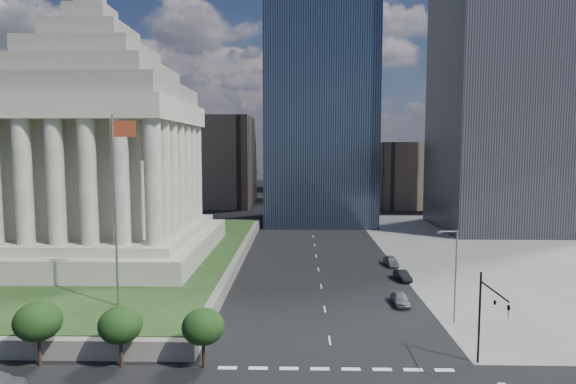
{
  "coord_description": "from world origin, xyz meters",
  "views": [
    {
      "loc": [
        -2.99,
        -24.84,
        18.58
      ],
      "look_at": [
        -4.01,
        19.68,
        14.4
      ],
      "focal_mm": 30.0,
      "sensor_mm": 36.0,
      "label": 1
    }
  ],
  "objects_px": {
    "war_memorial": "(95,128)",
    "traffic_signal_ne": "(488,311)",
    "street_lamp_north": "(454,270)",
    "flagpole": "(116,200)",
    "parked_sedan_near": "(400,298)",
    "parked_sedan_mid": "(403,276)",
    "parked_sedan_far": "(391,261)"
  },
  "relations": [
    {
      "from": "war_memorial",
      "to": "traffic_signal_ne",
      "type": "xyz_separation_m",
      "value": [
        46.5,
        -34.3,
        -16.15
      ]
    },
    {
      "from": "traffic_signal_ne",
      "to": "street_lamp_north",
      "type": "height_order",
      "value": "street_lamp_north"
    },
    {
      "from": "flagpole",
      "to": "traffic_signal_ne",
      "type": "height_order",
      "value": "flagpole"
    },
    {
      "from": "war_memorial",
      "to": "street_lamp_north",
      "type": "bearing_deg",
      "value": -25.92
    },
    {
      "from": "flagpole",
      "to": "parked_sedan_near",
      "type": "bearing_deg",
      "value": 12.37
    },
    {
      "from": "flagpole",
      "to": "parked_sedan_near",
      "type": "relative_size",
      "value": 4.57
    },
    {
      "from": "street_lamp_north",
      "to": "parked_sedan_near",
      "type": "distance_m",
      "value": 8.72
    },
    {
      "from": "flagpole",
      "to": "street_lamp_north",
      "type": "bearing_deg",
      "value": 1.63
    },
    {
      "from": "traffic_signal_ne",
      "to": "parked_sedan_mid",
      "type": "bearing_deg",
      "value": 92.08
    },
    {
      "from": "street_lamp_north",
      "to": "parked_sedan_near",
      "type": "height_order",
      "value": "street_lamp_north"
    },
    {
      "from": "traffic_signal_ne",
      "to": "parked_sedan_far",
      "type": "relative_size",
      "value": 1.78
    },
    {
      "from": "flagpole",
      "to": "parked_sedan_far",
      "type": "distance_m",
      "value": 43.77
    },
    {
      "from": "traffic_signal_ne",
      "to": "parked_sedan_mid",
      "type": "relative_size",
      "value": 1.95
    },
    {
      "from": "flagpole",
      "to": "traffic_signal_ne",
      "type": "relative_size",
      "value": 2.5
    },
    {
      "from": "parked_sedan_mid",
      "to": "street_lamp_north",
      "type": "bearing_deg",
      "value": -92.04
    },
    {
      "from": "street_lamp_north",
      "to": "parked_sedan_mid",
      "type": "relative_size",
      "value": 2.43
    },
    {
      "from": "flagpole",
      "to": "street_lamp_north",
      "type": "distance_m",
      "value": 35.95
    },
    {
      "from": "war_memorial",
      "to": "street_lamp_north",
      "type": "height_order",
      "value": "war_memorial"
    },
    {
      "from": "flagpole",
      "to": "street_lamp_north",
      "type": "height_order",
      "value": "flagpole"
    },
    {
      "from": "war_memorial",
      "to": "parked_sedan_mid",
      "type": "height_order",
      "value": "war_memorial"
    },
    {
      "from": "war_memorial",
      "to": "parked_sedan_mid",
      "type": "distance_m",
      "value": 50.46
    },
    {
      "from": "traffic_signal_ne",
      "to": "flagpole",
      "type": "bearing_deg",
      "value": 163.29
    },
    {
      "from": "parked_sedan_mid",
      "to": "parked_sedan_far",
      "type": "xyz_separation_m",
      "value": [
        0.0,
        8.34,
        0.09
      ]
    },
    {
      "from": "street_lamp_north",
      "to": "traffic_signal_ne",
      "type": "bearing_deg",
      "value": -94.19
    },
    {
      "from": "flagpole",
      "to": "parked_sedan_far",
      "type": "xyz_separation_m",
      "value": [
        33.33,
        25.54,
        -12.35
      ]
    },
    {
      "from": "parked_sedan_near",
      "to": "parked_sedan_far",
      "type": "xyz_separation_m",
      "value": [
        2.5,
        18.78,
        0.02
      ]
    },
    {
      "from": "flagpole",
      "to": "parked_sedan_mid",
      "type": "distance_m",
      "value": 39.51
    },
    {
      "from": "flagpole",
      "to": "traffic_signal_ne",
      "type": "distance_m",
      "value": 36.69
    },
    {
      "from": "flagpole",
      "to": "parked_sedan_near",
      "type": "xyz_separation_m",
      "value": [
        30.83,
        6.76,
        -12.37
      ]
    },
    {
      "from": "flagpole",
      "to": "parked_sedan_mid",
      "type": "xyz_separation_m",
      "value": [
        33.33,
        17.2,
        -12.44
      ]
    },
    {
      "from": "street_lamp_north",
      "to": "parked_sedan_mid",
      "type": "xyz_separation_m",
      "value": [
        -1.83,
        16.2,
        -4.98
      ]
    },
    {
      "from": "flagpole",
      "to": "parked_sedan_mid",
      "type": "bearing_deg",
      "value": 27.29
    }
  ]
}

